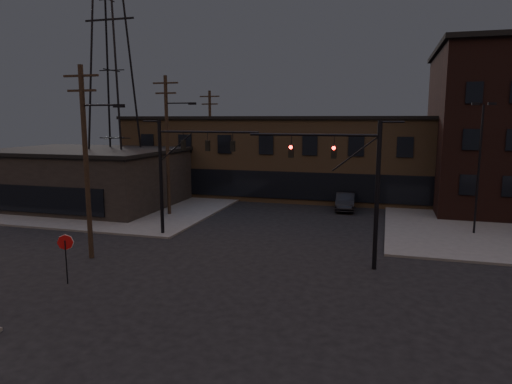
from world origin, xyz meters
TOP-DOWN VIEW (x-y plane):
  - ground at (0.00, 0.00)m, footprint 140.00×140.00m
  - sidewalk_nw at (-22.00, 22.00)m, footprint 30.00×30.00m
  - building_row at (0.00, 28.00)m, footprint 40.00×12.00m
  - building_left at (-20.00, 16.00)m, footprint 16.00×12.00m
  - traffic_signal_near at (5.36, 4.50)m, footprint 7.12×0.24m
  - traffic_signal_far at (-6.72, 8.00)m, footprint 7.12×0.24m
  - stop_sign at (-8.00, -1.99)m, footprint 0.72×0.33m
  - utility_pole_near at (-9.43, 2.00)m, footprint 3.70×0.28m
  - utility_pole_mid at (-10.44, 14.00)m, footprint 3.70×0.28m
  - utility_pole_far at (-11.50, 26.00)m, footprint 2.20×0.28m
  - transmission_tower at (-18.00, 18.00)m, footprint 7.00×7.00m
  - lot_light_a at (13.00, 14.00)m, footprint 1.50×0.28m
  - car_crossing at (3.50, 20.56)m, footprint 1.88×4.70m

SIDE VIEW (x-z plane):
  - ground at x=0.00m, z-range 0.00..0.00m
  - sidewalk_nw at x=-22.00m, z-range 0.00..0.15m
  - car_crossing at x=3.50m, z-range 0.00..1.52m
  - stop_sign at x=-8.00m, z-range 0.60..3.08m
  - building_left at x=-20.00m, z-range 0.00..5.00m
  - building_row at x=0.00m, z-range 0.00..8.00m
  - traffic_signal_near at x=5.36m, z-range 0.93..8.93m
  - traffic_signal_far at x=-6.72m, z-range 1.01..9.01m
  - lot_light_a at x=13.00m, z-range 0.94..10.08m
  - utility_pole_far at x=-11.50m, z-range 0.28..11.28m
  - utility_pole_near at x=-9.43m, z-range 0.37..11.37m
  - utility_pole_mid at x=-10.44m, z-range 0.38..11.88m
  - transmission_tower at x=-18.00m, z-range 0.00..25.00m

